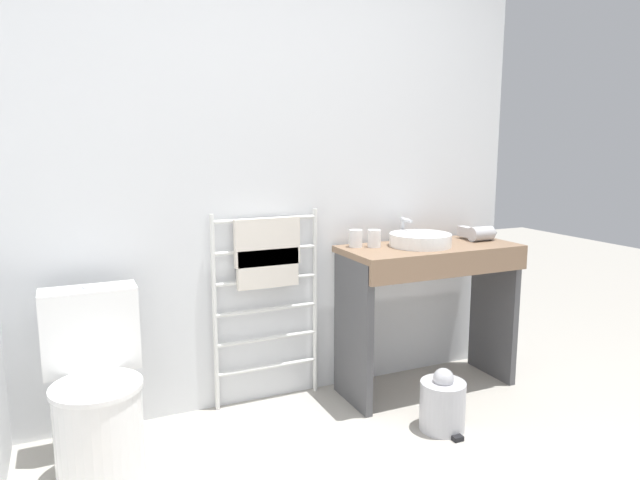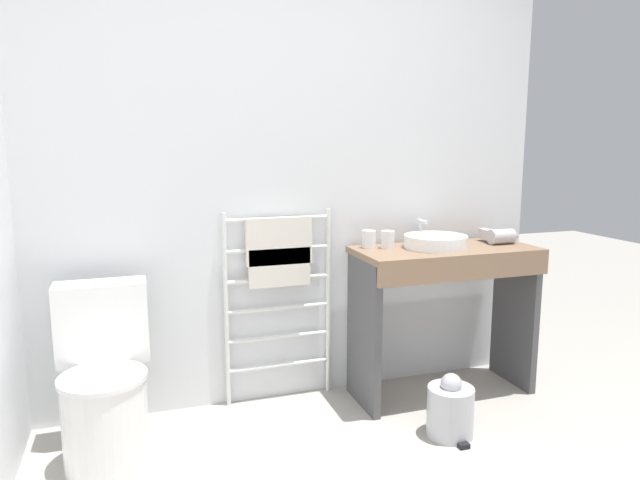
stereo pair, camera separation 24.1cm
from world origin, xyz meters
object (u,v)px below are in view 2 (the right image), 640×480
(towel_radiator, at_px, (279,267))
(cup_near_edge, at_px, (388,240))
(hair_dryer, at_px, (501,236))
(trash_bin, at_px, (450,409))
(sink_basin, at_px, (436,241))
(toilet, at_px, (104,387))
(cup_near_wall, at_px, (369,239))

(towel_radiator, bearing_deg, cup_near_edge, -11.51)
(hair_dryer, height_order, trash_bin, hair_dryer)
(towel_radiator, height_order, hair_dryer, towel_radiator)
(cup_near_edge, bearing_deg, sink_basin, -17.49)
(toilet, relative_size, cup_near_edge, 8.19)
(cup_near_wall, xyz_separation_m, trash_bin, (0.19, -0.58, -0.76))
(sink_basin, relative_size, cup_near_wall, 3.61)
(cup_near_wall, relative_size, cup_near_edge, 0.99)
(sink_basin, height_order, cup_near_edge, cup_near_edge)
(toilet, height_order, sink_basin, sink_basin)
(cup_near_edge, relative_size, hair_dryer, 0.49)
(towel_radiator, bearing_deg, hair_dryer, -8.32)
(cup_near_edge, bearing_deg, hair_dryer, -5.54)
(sink_basin, distance_m, hair_dryer, 0.43)
(toilet, height_order, hair_dryer, hair_dryer)
(toilet, xyz_separation_m, hair_dryer, (2.16, 0.13, 0.55))
(toilet, relative_size, cup_near_wall, 8.23)
(hair_dryer, bearing_deg, cup_near_wall, 171.74)
(sink_basin, bearing_deg, cup_near_edge, 162.51)
(toilet, distance_m, sink_basin, 1.82)
(hair_dryer, bearing_deg, trash_bin, -141.13)
(towel_radiator, relative_size, cup_near_edge, 10.98)
(trash_bin, bearing_deg, toilet, 168.07)
(toilet, relative_size, trash_bin, 2.48)
(toilet, relative_size, hair_dryer, 4.04)
(cup_near_edge, xyz_separation_m, hair_dryer, (0.68, -0.07, -0.01))
(trash_bin, bearing_deg, hair_dryer, 38.87)
(sink_basin, bearing_deg, cup_near_wall, 159.92)
(toilet, height_order, cup_near_wall, cup_near_wall)
(hair_dryer, distance_m, trash_bin, 1.06)
(towel_radiator, bearing_deg, cup_near_wall, -8.41)
(towel_radiator, bearing_deg, toilet, -160.42)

